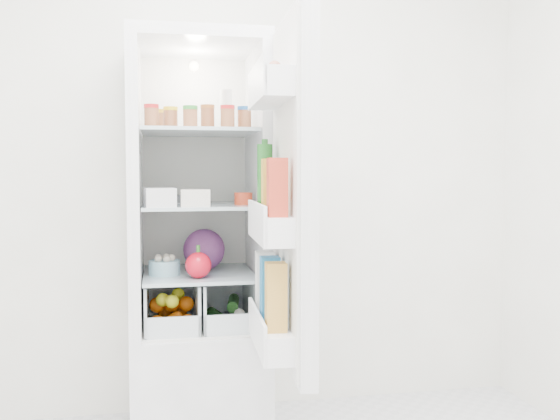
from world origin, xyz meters
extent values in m
cube|color=silver|center=(0.00, 1.50, 1.30)|extent=(3.00, 0.02, 2.60)
cube|color=silver|center=(-0.20, 1.21, 0.25)|extent=(0.60, 0.60, 0.50)
cube|color=silver|center=(-0.20, 1.21, 1.77)|extent=(0.60, 0.60, 0.05)
cube|color=silver|center=(-0.20, 1.49, 1.12)|extent=(0.60, 0.05, 1.25)
cube|color=silver|center=(-0.47, 1.21, 1.12)|extent=(0.05, 0.60, 1.25)
cube|color=silver|center=(0.07, 1.21, 1.12)|extent=(0.05, 0.60, 1.25)
cube|color=white|center=(-0.20, 1.46, 1.12)|extent=(0.50, 0.01, 1.25)
sphere|color=white|center=(-0.20, 1.42, 1.71)|extent=(0.05, 0.05, 0.05)
cube|color=#A7BBC3|center=(-0.20, 1.19, 0.74)|extent=(0.49, 0.53, 0.01)
cube|color=#A7BBC3|center=(-0.20, 1.19, 1.05)|extent=(0.49, 0.53, 0.02)
cube|color=#A7BBC3|center=(-0.20, 1.19, 1.38)|extent=(0.49, 0.53, 0.02)
cylinder|color=#B21919|center=(-0.40, 1.05, 1.43)|extent=(0.06, 0.06, 0.08)
cylinder|color=gold|center=(-0.32, 1.10, 1.43)|extent=(0.06, 0.06, 0.08)
cylinder|color=#267226|center=(-0.24, 1.02, 1.43)|extent=(0.06, 0.06, 0.08)
cylinder|color=brown|center=(-0.16, 1.12, 1.43)|extent=(0.06, 0.06, 0.08)
cylinder|color=#B21919|center=(-0.08, 1.05, 1.43)|extent=(0.06, 0.06, 0.08)
cylinder|color=#194C8C|center=(0.00, 1.10, 1.43)|extent=(0.06, 0.06, 0.08)
cylinder|color=#BF8C19|center=(-0.36, 1.28, 1.43)|extent=(0.06, 0.06, 0.08)
cylinder|color=white|center=(-0.07, 1.19, 1.48)|extent=(0.06, 0.06, 0.18)
cube|color=silver|center=(-0.37, 0.99, 1.10)|extent=(0.14, 0.14, 0.08)
cube|color=beige|center=(-0.22, 1.03, 1.09)|extent=(0.13, 0.13, 0.07)
cylinder|color=red|center=(-0.01, 1.11, 1.08)|extent=(0.09, 0.09, 0.05)
cube|color=#B8B7BC|center=(-0.24, 1.32, 1.08)|extent=(0.18, 0.15, 0.04)
sphere|color=#4D1C51|center=(-0.17, 1.25, 0.84)|extent=(0.19, 0.19, 0.19)
sphere|color=red|center=(-0.21, 1.03, 0.80)|extent=(0.11, 0.11, 0.11)
cylinder|color=#96CFE0|center=(-0.35, 1.15, 0.78)|extent=(0.17, 0.17, 0.06)
sphere|color=#F45D0C|center=(-0.39, 1.06, 0.55)|extent=(0.07, 0.07, 0.07)
sphere|color=#F45D0C|center=(-0.32, 1.06, 0.55)|extent=(0.07, 0.07, 0.07)
sphere|color=#F45D0C|center=(-0.26, 1.06, 0.55)|extent=(0.07, 0.07, 0.07)
sphere|color=#F45D0C|center=(-0.39, 1.19, 0.61)|extent=(0.07, 0.07, 0.07)
sphere|color=#F45D0C|center=(-0.32, 1.19, 0.61)|extent=(0.07, 0.07, 0.07)
sphere|color=#F45D0C|center=(-0.26, 1.19, 0.61)|extent=(0.07, 0.07, 0.07)
sphere|color=#F45D0C|center=(-0.35, 1.31, 0.55)|extent=(0.07, 0.07, 0.07)
sphere|color=#F45D0C|center=(-0.28, 1.31, 0.55)|extent=(0.07, 0.07, 0.07)
sphere|color=#F45D0C|center=(-0.30, 1.12, 0.55)|extent=(0.07, 0.07, 0.07)
sphere|color=yellow|center=(-0.36, 1.12, 0.64)|extent=(0.06, 0.06, 0.06)
sphere|color=yellow|center=(-0.29, 1.24, 0.64)|extent=(0.06, 0.06, 0.06)
sphere|color=yellow|center=(-0.32, 1.08, 0.64)|extent=(0.06, 0.06, 0.06)
cylinder|color=#224D19|center=(-0.12, 1.19, 0.54)|extent=(0.09, 0.21, 0.05)
cylinder|color=#224D19|center=(-0.04, 1.24, 0.59)|extent=(0.08, 0.21, 0.05)
sphere|color=white|center=(-0.08, 1.06, 0.54)|extent=(0.05, 0.05, 0.05)
sphere|color=white|center=(-0.03, 1.08, 0.57)|extent=(0.05, 0.05, 0.05)
cube|color=silver|center=(0.12, 0.61, 1.12)|extent=(0.08, 0.60, 1.30)
cube|color=white|center=(0.08, 0.61, 1.12)|extent=(0.03, 0.56, 1.26)
cube|color=white|center=(0.03, 0.61, 1.50)|extent=(0.13, 0.50, 0.10)
cube|color=white|center=(0.03, 0.61, 1.00)|extent=(0.13, 0.50, 0.10)
cube|color=white|center=(0.03, 0.61, 0.60)|extent=(0.13, 0.50, 0.10)
sphere|color=brown|center=(0.02, 0.49, 1.56)|extent=(0.05, 0.05, 0.05)
sphere|color=brown|center=(0.03, 0.57, 1.56)|extent=(0.05, 0.05, 0.05)
sphere|color=brown|center=(0.03, 0.65, 1.56)|extent=(0.05, 0.05, 0.05)
sphere|color=brown|center=(0.03, 0.73, 1.56)|extent=(0.05, 0.05, 0.05)
sphere|color=brown|center=(0.04, 0.81, 1.56)|extent=(0.05, 0.05, 0.05)
cylinder|color=#195A1C|center=(0.03, 0.76, 1.18)|extent=(0.06, 0.06, 0.26)
cube|color=gold|center=(0.03, 0.58, 1.15)|extent=(0.07, 0.07, 0.20)
cube|color=red|center=(0.02, 0.43, 1.15)|extent=(0.07, 0.07, 0.20)
cube|color=white|center=(0.03, 0.76, 0.77)|extent=(0.07, 0.07, 0.24)
cube|color=#247BB8|center=(0.03, 0.61, 0.77)|extent=(0.07, 0.07, 0.24)
cube|color=gold|center=(0.02, 0.46, 0.77)|extent=(0.07, 0.07, 0.24)
camera|label=1|loc=(-0.37, -1.64, 1.20)|focal=40.00mm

